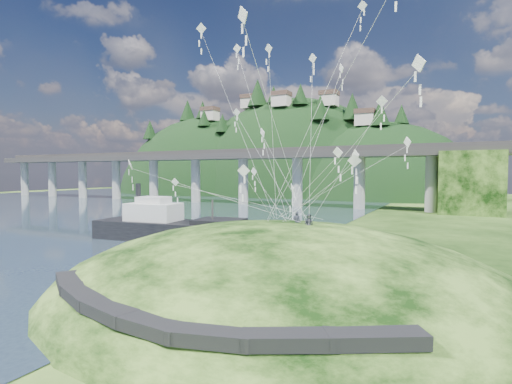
% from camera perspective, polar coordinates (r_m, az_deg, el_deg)
% --- Properties ---
extents(ground, '(320.00, 320.00, 0.00)m').
position_cam_1_polar(ground, '(32.26, -11.49, -12.84)').
color(ground, black).
rests_on(ground, ground).
extents(water, '(240.00, 240.00, 0.00)m').
position_cam_1_polar(water, '(106.59, -32.45, -2.27)').
color(water, '#31465B').
rests_on(water, ground).
extents(grass_hill, '(36.00, 32.00, 13.00)m').
position_cam_1_polar(grass_hill, '(30.44, 3.50, -16.72)').
color(grass_hill, black).
rests_on(grass_hill, ground).
extents(footpath, '(22.29, 5.84, 0.83)m').
position_cam_1_polar(footpath, '(19.93, -12.01, -16.58)').
color(footpath, black).
rests_on(footpath, ground).
extents(bridge, '(160.00, 11.00, 15.00)m').
position_cam_1_polar(bridge, '(104.93, 0.84, 3.41)').
color(bridge, '#2D2B2B').
rests_on(bridge, ground).
extents(far_ridge, '(153.00, 70.00, 94.50)m').
position_cam_1_polar(far_ridge, '(160.27, 3.45, -2.92)').
color(far_ridge, black).
rests_on(far_ridge, ground).
extents(work_barge, '(21.15, 7.94, 7.22)m').
position_cam_1_polar(work_barge, '(52.11, -12.16, -4.80)').
color(work_barge, black).
rests_on(work_barge, ground).
extents(wooden_dock, '(15.49, 4.63, 1.09)m').
position_cam_1_polar(wooden_dock, '(39.20, -8.01, -9.27)').
color(wooden_dock, '#3C2818').
rests_on(wooden_dock, ground).
extents(kite_flyers, '(1.97, 1.47, 1.60)m').
position_cam_1_polar(kite_flyers, '(29.21, 6.92, -3.00)').
color(kite_flyers, '#282A35').
rests_on(kite_flyers, ground).
extents(kite_swarm, '(20.54, 17.58, 16.06)m').
position_cam_1_polar(kite_swarm, '(30.76, 4.50, 12.33)').
color(kite_swarm, silver).
rests_on(kite_swarm, ground).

